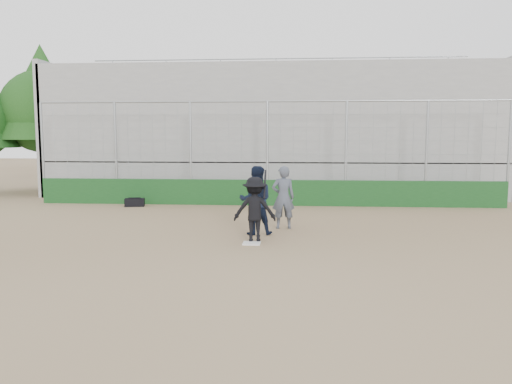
# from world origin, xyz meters

# --- Properties ---
(ground) EXTENTS (90.00, 90.00, 0.00)m
(ground) POSITION_xyz_m (0.00, 0.00, 0.00)
(ground) COLOR brown
(ground) RESTS_ON ground
(home_plate) EXTENTS (0.44, 0.44, 0.02)m
(home_plate) POSITION_xyz_m (0.00, 0.00, 0.01)
(home_plate) COLOR white
(home_plate) RESTS_ON ground
(backstop) EXTENTS (18.10, 0.25, 4.04)m
(backstop) POSITION_xyz_m (0.00, 7.00, 0.96)
(backstop) COLOR #133B16
(backstop) RESTS_ON ground
(bleachers) EXTENTS (20.25, 6.70, 6.98)m
(bleachers) POSITION_xyz_m (0.00, 11.95, 2.92)
(bleachers) COLOR gray
(bleachers) RESTS_ON ground
(tree_left) EXTENTS (4.48, 4.48, 7.00)m
(tree_left) POSITION_xyz_m (-11.00, 11.00, 4.39)
(tree_left) COLOR #3C2716
(tree_left) RESTS_ON ground
(batter_at_plate) EXTENTS (1.10, 0.77, 1.82)m
(batter_at_plate) POSITION_xyz_m (0.05, 0.29, 0.83)
(batter_at_plate) COLOR black
(batter_at_plate) RESTS_ON ground
(catcher_crouched) EXTENTS (0.99, 0.81, 1.26)m
(catcher_crouched) POSITION_xyz_m (0.02, 1.17, 0.63)
(catcher_crouched) COLOR black
(catcher_crouched) RESTS_ON ground
(umpire) EXTENTS (0.72, 0.52, 1.65)m
(umpire) POSITION_xyz_m (0.74, 2.15, 0.82)
(umpire) COLOR #474D5A
(umpire) RESTS_ON ground
(equipment_bag) EXTENTS (0.77, 0.43, 0.35)m
(equipment_bag) POSITION_xyz_m (-5.05, 6.24, 0.16)
(equipment_bag) COLOR black
(equipment_bag) RESTS_ON ground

